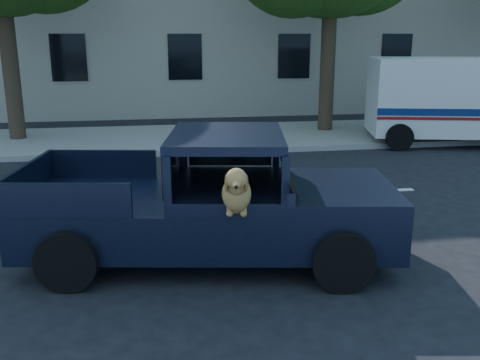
% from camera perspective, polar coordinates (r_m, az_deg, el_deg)
% --- Properties ---
extents(ground, '(120.00, 120.00, 0.00)m').
position_cam_1_polar(ground, '(6.76, -6.52, -10.92)').
color(ground, black).
rests_on(ground, ground).
extents(far_sidewalk, '(60.00, 4.00, 0.15)m').
position_cam_1_polar(far_sidewalk, '(15.55, -8.34, 4.36)').
color(far_sidewalk, gray).
rests_on(far_sidewalk, ground).
extents(lane_stripes, '(21.60, 0.14, 0.01)m').
position_cam_1_polar(lane_stripes, '(10.17, 3.76, -1.72)').
color(lane_stripes, silver).
rests_on(lane_stripes, ground).
extents(pickup_truck, '(5.12, 2.88, 1.74)m').
position_cam_1_polar(pickup_truck, '(7.22, -3.90, -4.05)').
color(pickup_truck, black).
rests_on(pickup_truck, ground).
extents(mail_truck, '(4.64, 3.00, 2.36)m').
position_cam_1_polar(mail_truck, '(15.92, 21.11, 7.25)').
color(mail_truck, silver).
rests_on(mail_truck, ground).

